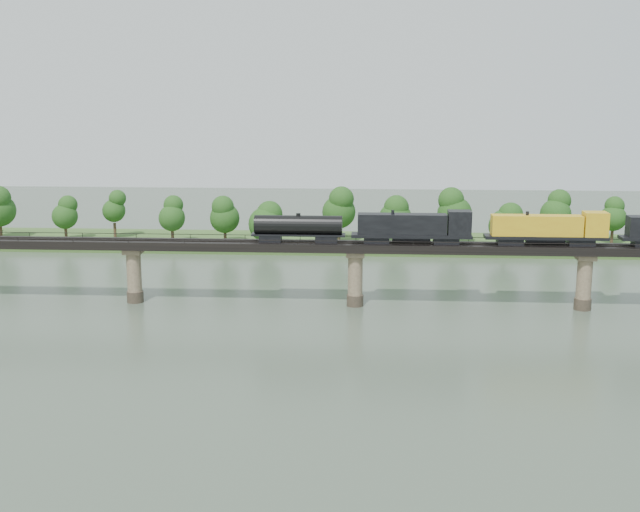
{
  "coord_description": "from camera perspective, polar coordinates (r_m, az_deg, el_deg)",
  "views": [
    {
      "loc": [
        2.5,
        -108.7,
        38.15
      ],
      "look_at": [
        -6.28,
        30.0,
        9.0
      ],
      "focal_mm": 45.0,
      "sensor_mm": 36.0,
      "label": 1
    }
  ],
  "objects": [
    {
      "name": "far_bank",
      "position": [
        197.29,
        2.83,
        0.92
      ],
      "size": [
        300.0,
        24.0,
        1.6
      ],
      "primitive_type": "cube",
      "color": "#325321",
      "rests_on": "ground"
    },
    {
      "name": "ground",
      "position": [
        115.23,
        2.19,
        -7.5
      ],
      "size": [
        400.0,
        400.0,
        0.0
      ],
      "primitive_type": "plane",
      "color": "#3A4838",
      "rests_on": "ground"
    },
    {
      "name": "freight_train",
      "position": [
        142.59,
        12.81,
        1.92
      ],
      "size": [
        84.93,
        3.31,
        5.85
      ],
      "color": "black",
      "rests_on": "bridge"
    },
    {
      "name": "far_treeline",
      "position": [
        191.79,
        0.38,
        3.05
      ],
      "size": [
        289.06,
        17.54,
        13.6
      ],
      "color": "#382619",
      "rests_on": "far_bank"
    },
    {
      "name": "bridge",
      "position": [
        142.53,
        2.52,
        -1.43
      ],
      "size": [
        236.0,
        30.0,
        11.5
      ],
      "color": "#473A2D",
      "rests_on": "ground"
    },
    {
      "name": "bridge_superstructure",
      "position": [
        141.21,
        2.55,
        1.08
      ],
      "size": [
        220.0,
        4.9,
        0.75
      ],
      "color": "black",
      "rests_on": "bridge"
    }
  ]
}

